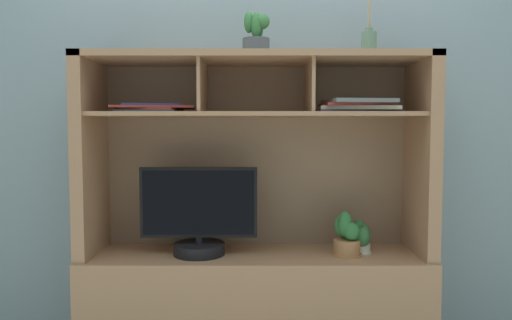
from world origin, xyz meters
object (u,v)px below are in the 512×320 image
magazine_stack_centre (358,106)px  diffuser_bottle (369,43)px  potted_orchid (361,237)px  potted_fern (347,236)px  tv_monitor (199,219)px  magazine_stack_left (152,108)px  potted_succulent (256,37)px  media_console (256,275)px

magazine_stack_centre → diffuser_bottle: bearing=30.8°
potted_orchid → potted_fern: (-0.08, -0.04, 0.01)m
tv_monitor → potted_fern: bearing=-0.5°
magazine_stack_left → potted_succulent: size_ratio=2.01×
media_console → tv_monitor: 0.40m
potted_succulent → magazine_stack_centre: bearing=-2.2°
magazine_stack_left → magazine_stack_centre: bearing=-1.3°
tv_monitor → magazine_stack_left: size_ratio=1.39×
potted_succulent → diffuser_bottle: bearing=1.6°
media_console → diffuser_bottle: 1.25m
potted_orchid → potted_succulent: potted_succulent is taller
potted_fern → magazine_stack_centre: 0.63m
magazine_stack_centre → diffuser_bottle: diffuser_bottle is taller
potted_fern → tv_monitor: bearing=179.5°
potted_fern → potted_succulent: (-0.44, 0.02, 0.95)m
potted_orchid → media_console: bearing=178.5°
potted_fern → magazine_stack_left: bearing=178.3°
media_console → tv_monitor: (-0.28, -0.04, 0.29)m
magazine_stack_centre → potted_succulent: bearing=177.8°
potted_fern → diffuser_bottle: size_ratio=0.85×
potted_orchid → potted_fern: bearing=-154.8°
magazine_stack_left → potted_fern: bearing=-1.7°
magazine_stack_left → magazine_stack_centre: 0.98m
potted_fern → magazine_stack_left: magazine_stack_left is taller
tv_monitor → magazine_stack_centre: size_ratio=1.37×
tv_monitor → magazine_stack_left: bearing=174.6°
media_console → potted_succulent: potted_succulent is taller
media_console → magazine_stack_left: size_ratio=4.09×
media_console → diffuser_bottle: size_ratio=6.52×
tv_monitor → media_console: bearing=8.7°
potted_orchid → magazine_stack_left: magazine_stack_left is taller
media_console → potted_succulent: bearing=-89.3°
magazine_stack_left → media_console: bearing=2.5°
magazine_stack_left → magazine_stack_centre: size_ratio=0.99×
potted_fern → potted_succulent: potted_succulent is taller
diffuser_bottle → potted_succulent: 0.54m
potted_fern → magazine_stack_left: size_ratio=0.53×
tv_monitor → magazine_stack_centre: magazine_stack_centre is taller
magazine_stack_centre → potted_succulent: potted_succulent is taller
media_console → magazine_stack_left: media_console is taller
diffuser_bottle → potted_fern: bearing=-158.8°
diffuser_bottle → potted_succulent: size_ratio=1.26×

